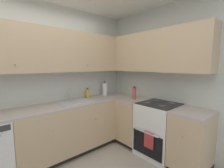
{
  "coord_description": "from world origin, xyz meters",
  "views": [
    {
      "loc": [
        -0.72,
        -1.3,
        1.55
      ],
      "look_at": [
        0.96,
        0.6,
        1.24
      ],
      "focal_mm": 24.99,
      "sensor_mm": 36.0,
      "label": 1
    }
  ],
  "objects": [
    {
      "name": "upper_cabinets_back",
      "position": [
        0.25,
        1.29,
        1.78
      ],
      "size": [
        2.56,
        0.34,
        0.7
      ],
      "color": "tan"
    },
    {
      "name": "sink",
      "position": [
        0.57,
        1.12,
        0.85
      ],
      "size": [
        0.59,
        0.4,
        0.1
      ],
      "color": "#B7B7BC",
      "rests_on": "countertop_back"
    },
    {
      "name": "countertop_back",
      "position": [
        0.41,
        1.15,
        0.88
      ],
      "size": [
        2.88,
        0.6,
        0.03
      ],
      "primitive_type": "cube",
      "color": "#B7A89E",
      "rests_on": "lower_cabinets_back"
    },
    {
      "name": "lower_cabinets_back",
      "position": [
        0.42,
        1.16,
        0.43
      ],
      "size": [
        1.68,
        0.62,
        0.86
      ],
      "color": "tan",
      "rests_on": "ground_plane"
    },
    {
      "name": "paper_towel_roll",
      "position": [
        1.37,
        1.31,
        1.03
      ],
      "size": [
        0.11,
        0.11,
        0.32
      ],
      "color": "white",
      "rests_on": "countertop_back"
    },
    {
      "name": "oven_range",
      "position": [
        1.57,
        0.09,
        0.45
      ],
      "size": [
        0.68,
        0.62,
        1.04
      ],
      "color": "white",
      "rests_on": "ground_plane"
    },
    {
      "name": "wall_right",
      "position": [
        1.88,
        0.0,
        1.29
      ],
      "size": [
        0.05,
        3.01,
        2.59
      ],
      "primitive_type": "cube",
      "color": "silver",
      "rests_on": "ground_plane"
    },
    {
      "name": "wall_back",
      "position": [
        0.0,
        1.48,
        1.29
      ],
      "size": [
        3.81,
        0.05,
        2.59
      ],
      "primitive_type": "cube",
      "color": "silver",
      "rests_on": "ground_plane"
    },
    {
      "name": "lower_cabinets_right",
      "position": [
        1.56,
        0.07,
        0.43
      ],
      "size": [
        0.62,
        1.54,
        0.86
      ],
      "color": "tan",
      "rests_on": "ground_plane"
    },
    {
      "name": "faucet",
      "position": [
        0.58,
        1.33,
        1.01
      ],
      "size": [
        0.07,
        0.16,
        0.2
      ],
      "color": "silver",
      "rests_on": "countertop_back"
    },
    {
      "name": "soap_bottle",
      "position": [
        0.95,
        1.33,
        0.98
      ],
      "size": [
        0.07,
        0.07,
        0.2
      ],
      "color": "gold",
      "rests_on": "countertop_back"
    },
    {
      "name": "oil_bottle",
      "position": [
        1.56,
        0.63,
        1.01
      ],
      "size": [
        0.07,
        0.07,
        0.24
      ],
      "color": "#BF4C3F",
      "rests_on": "countertop_right"
    },
    {
      "name": "countertop_right",
      "position": [
        1.56,
        0.07,
        0.88
      ],
      "size": [
        0.6,
        1.54,
        0.03
      ],
      "color": "#B7A89E",
      "rests_on": "lower_cabinets_right"
    },
    {
      "name": "upper_cabinets_right",
      "position": [
        1.7,
        0.41,
        1.78
      ],
      "size": [
        0.32,
        2.09,
        0.7
      ],
      "color": "tan"
    }
  ]
}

